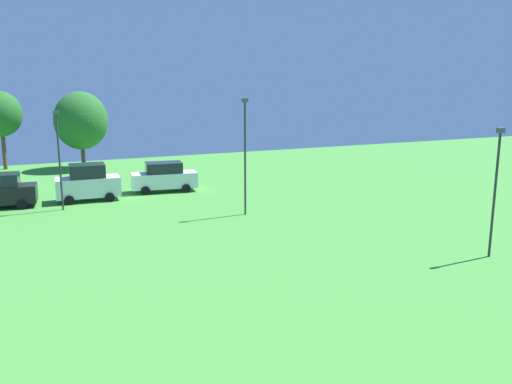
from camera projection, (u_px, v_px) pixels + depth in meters
name	position (u px, v px, depth m)	size (l,w,h in m)	color
parked_car_second_from_left	(88.00, 183.00, 37.26)	(4.34, 2.27, 2.54)	silver
parked_car_third_from_left	(164.00, 177.00, 40.22)	(4.96, 2.42, 2.20)	silver
light_post_1	(59.00, 155.00, 34.14)	(0.36, 0.20, 6.33)	#2D2D33
light_post_2	(245.00, 151.00, 32.92)	(0.36, 0.20, 7.15)	#2D2D33
light_post_3	(495.00, 185.00, 25.12)	(0.36, 0.20, 6.14)	#2D2D33
treeline_tree_2	(1.00, 114.00, 49.09)	(3.73, 3.73, 7.14)	brown
treeline_tree_3	(81.00, 121.00, 49.56)	(4.81, 4.81, 7.10)	brown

